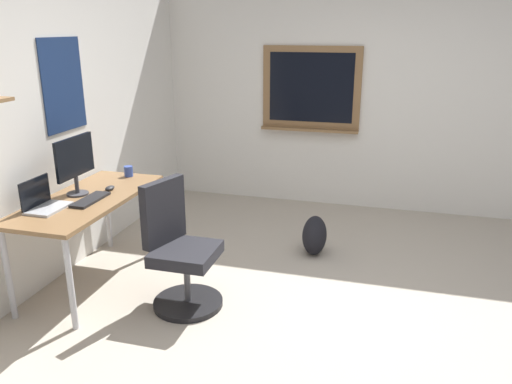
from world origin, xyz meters
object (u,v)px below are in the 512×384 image
monitor_primary (75,162)px  computer_mouse (110,188)px  backpack (314,235)px  laptop (43,202)px  desk (88,206)px  keyboard (90,200)px  coffee_mug (128,171)px  office_chair (179,254)px

monitor_primary → computer_mouse: 0.35m
backpack → computer_mouse: bearing=116.7°
monitor_primary → laptop: bearing=172.3°
desk → monitor_primary: (0.04, 0.10, 0.34)m
keyboard → computer_mouse: (0.28, -0.00, 0.01)m
desk → monitor_primary: 0.36m
desk → backpack: desk is taller
desk → laptop: (-0.32, 0.15, 0.13)m
coffee_mug → desk: bearing=177.4°
monitor_primary → coffee_mug: (0.57, -0.13, -0.22)m
desk → office_chair: (-0.13, -0.82, -0.25)m
desk → keyboard: bearing=-132.4°
keyboard → backpack: (1.07, -1.57, -0.56)m
office_chair → laptop: size_ratio=3.06×
computer_mouse → backpack: size_ratio=0.29×
monitor_primary → coffee_mug: bearing=-12.6°
desk → office_chair: bearing=-99.2°
desk → monitor_primary: size_ratio=3.06×
laptop → keyboard: bearing=-42.3°
monitor_primary → keyboard: (-0.11, -0.18, -0.26)m
laptop → backpack: 2.31m
office_chair → monitor_primary: monitor_primary is taller
office_chair → laptop: 1.06m
computer_mouse → monitor_primary: bearing=134.3°
laptop → office_chair: bearing=-79.2°
monitor_primary → computer_mouse: size_ratio=4.46×
monitor_primary → backpack: size_ratio=1.27×
laptop → keyboard: laptop is taller
keyboard → computer_mouse: size_ratio=3.56×
monitor_primary → backpack: monitor_primary is taller
laptop → computer_mouse: laptop is taller
laptop → backpack: bearing=-53.7°
office_chair → laptop: bearing=100.8°
laptop → computer_mouse: 0.58m
desk → keyboard: size_ratio=3.84×
desk → coffee_mug: coffee_mug is taller
office_chair → desk: bearing=80.8°
monitor_primary → backpack: 2.16m
monitor_primary → keyboard: 0.33m
office_chair → monitor_primary: bearing=79.6°
desk → office_chair: size_ratio=1.49×
desk → monitor_primary: monitor_primary is taller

